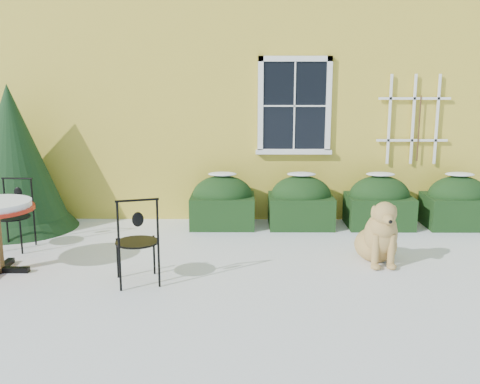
{
  "coord_description": "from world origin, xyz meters",
  "views": [
    {
      "loc": [
        0.05,
        -6.11,
        2.36
      ],
      "look_at": [
        0.0,
        1.0,
        0.9
      ],
      "focal_mm": 40.0,
      "sensor_mm": 36.0,
      "label": 1
    }
  ],
  "objects_px": {
    "evergreen_shrub": "(14,172)",
    "dog": "(379,237)",
    "patio_chair_near": "(137,240)",
    "patio_chair_far": "(14,214)"
  },
  "relations": [
    {
      "from": "evergreen_shrub",
      "to": "dog",
      "type": "xyz_separation_m",
      "value": [
        5.52,
        -1.7,
        -0.58
      ]
    },
    {
      "from": "evergreen_shrub",
      "to": "patio_chair_near",
      "type": "relative_size",
      "value": 2.19
    },
    {
      "from": "evergreen_shrub",
      "to": "patio_chair_far",
      "type": "bearing_deg",
      "value": -68.58
    },
    {
      "from": "patio_chair_near",
      "to": "patio_chair_far",
      "type": "relative_size",
      "value": 1.06
    },
    {
      "from": "patio_chair_near",
      "to": "patio_chair_far",
      "type": "bearing_deg",
      "value": -50.73
    },
    {
      "from": "patio_chair_near",
      "to": "patio_chair_far",
      "type": "height_order",
      "value": "patio_chair_near"
    },
    {
      "from": "patio_chair_far",
      "to": "dog",
      "type": "relative_size",
      "value": 1.0
    },
    {
      "from": "patio_chair_near",
      "to": "dog",
      "type": "bearing_deg",
      "value": 177.47
    },
    {
      "from": "patio_chair_near",
      "to": "patio_chair_far",
      "type": "distance_m",
      "value": 2.47
    },
    {
      "from": "evergreen_shrub",
      "to": "patio_chair_far",
      "type": "xyz_separation_m",
      "value": [
        0.42,
        -1.08,
        -0.44
      ]
    }
  ]
}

